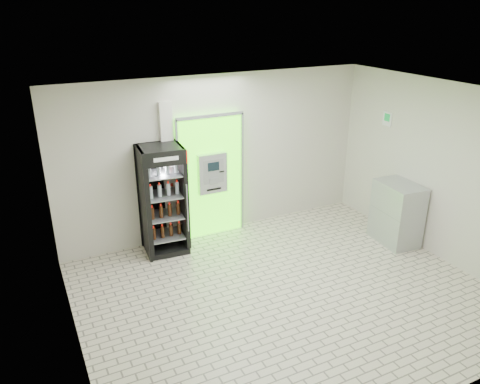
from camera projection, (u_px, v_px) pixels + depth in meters
ground at (286, 294)px, 7.15m from camera, size 6.00×6.00×0.00m
room_shell at (291, 182)px, 6.46m from camera, size 6.00×6.00×6.00m
atm_assembly at (210, 176)px, 8.63m from camera, size 1.30×0.24×2.33m
pillar at (169, 175)px, 8.29m from camera, size 0.22×0.11×2.60m
beverage_cooler at (163, 202)px, 8.11m from camera, size 0.78×0.72×1.94m
steel_cabinet at (397, 213)px, 8.53m from camera, size 0.64×0.90×1.15m
exit_sign at (387, 119)px, 8.74m from camera, size 0.02×0.22×0.26m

